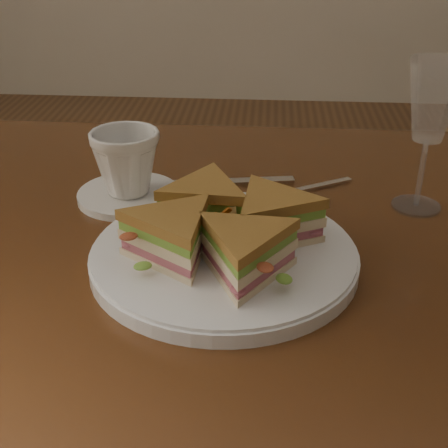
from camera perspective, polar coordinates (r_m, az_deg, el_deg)
name	(u,v)px	position (r m, az deg, el deg)	size (l,w,h in m)	color
table	(261,308)	(0.80, 3.39, -7.65)	(1.20, 0.80, 0.75)	#341A0C
plate	(224,257)	(0.69, 0.00, -3.05)	(0.30, 0.30, 0.02)	silver
sandwich_wedges	(224,228)	(0.68, 0.00, -0.37)	(0.26, 0.26, 0.06)	beige
crisps_mound	(224,231)	(0.68, 0.00, -0.67)	(0.09, 0.09, 0.05)	#CE681A
spoon	(266,197)	(0.84, 3.86, 2.52)	(0.17, 0.10, 0.01)	silver
knife	(214,183)	(0.88, -0.94, 3.78)	(0.21, 0.05, 0.00)	silver
wine_glass	(432,105)	(0.81, 18.51, 10.29)	(0.07, 0.07, 0.19)	white
saucer	(129,195)	(0.85, -8.70, 2.63)	(0.14, 0.14, 0.01)	silver
coffee_cup	(126,162)	(0.83, -8.93, 5.58)	(0.09, 0.09, 0.09)	silver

